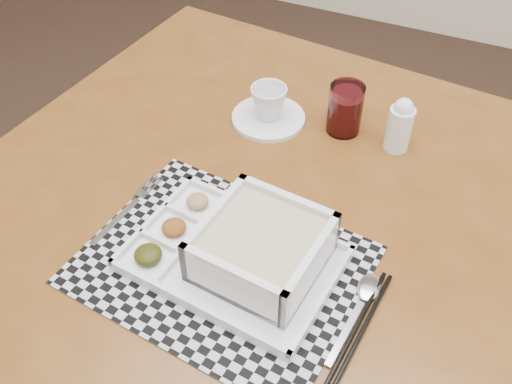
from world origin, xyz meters
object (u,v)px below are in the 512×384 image
cup (269,102)px  juice_glass (345,110)px  serving_tray (252,251)px  dining_table (264,244)px  creamer_bottle (400,125)px

cup → juice_glass: (0.15, 0.03, 0.00)m
cup → juice_glass: juice_glass is taller
serving_tray → juice_glass: 0.39m
dining_table → serving_tray: serving_tray is taller
serving_tray → cup: bearing=109.4°
dining_table → cup: cup is taller
dining_table → juice_glass: (0.05, 0.27, 0.13)m
cup → serving_tray: bearing=-67.7°
juice_glass → creamer_bottle: bearing=-5.1°
dining_table → juice_glass: 0.31m
creamer_bottle → serving_tray: bearing=-109.4°
dining_table → creamer_bottle: (0.16, 0.26, 0.14)m
serving_tray → creamer_bottle: bearing=70.6°
juice_glass → serving_tray: bearing=-93.4°
cup → creamer_bottle: creamer_bottle is taller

